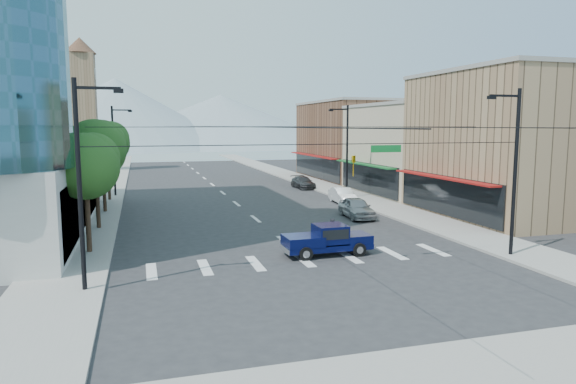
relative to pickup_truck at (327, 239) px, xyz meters
name	(u,v)px	position (x,y,z in m)	size (l,w,h in m)	color
ground	(316,267)	(-1.37, -2.19, -0.87)	(160.00, 160.00, 0.00)	#28282B
sidewalk_left	(108,185)	(-13.37, 37.81, -0.80)	(4.00, 120.00, 0.15)	gray
sidewalk_right	(302,179)	(10.63, 37.81, -0.80)	(4.00, 120.00, 0.15)	gray
sidewalk_cross	(458,377)	(-1.37, -14.19, -0.80)	(28.00, 4.00, 0.15)	gray
shop_near	(516,146)	(18.63, 7.81, 4.63)	(12.00, 14.00, 11.00)	#8C6B4C
shop_mid	(421,150)	(18.63, 21.81, 3.63)	(12.00, 14.00, 9.00)	tan
shop_far	(359,141)	(18.63, 37.81, 4.13)	(12.00, 18.00, 10.00)	brown
clock_tower	(82,102)	(-17.87, 59.81, 9.77)	(4.80, 4.80, 20.40)	#8C6B4C
mountain_left	(116,113)	(-16.37, 147.81, 10.13)	(80.00, 80.00, 22.00)	gray
mountain_right	(221,120)	(18.63, 157.81, 8.13)	(90.00, 90.00, 18.00)	gray
tree_near	(88,164)	(-12.44, 3.91, 4.12)	(3.65, 3.64, 6.71)	black
tree_midnear	(97,148)	(-12.44, 10.91, 4.72)	(4.09, 4.09, 7.52)	black
tree_midfar	(104,152)	(-12.44, 17.91, 4.12)	(3.65, 3.64, 6.71)	black
tree_far	(109,142)	(-12.44, 24.91, 4.72)	(4.09, 4.09, 7.52)	black
signal_rig	(328,177)	(-1.17, -3.19, 3.77)	(21.80, 0.20, 9.00)	black
lamp_pole_nw	(115,147)	(-12.03, 27.81, 4.07)	(2.00, 0.25, 9.00)	black
lamp_pole_ne	(346,148)	(9.30, 19.81, 4.07)	(2.00, 0.25, 9.00)	black
pickup_truck	(327,239)	(0.00, 0.00, 0.00)	(4.98, 2.02, 1.67)	#080D3D
pedestrian	(333,232)	(1.13, 2.06, -0.06)	(0.59, 0.39, 1.63)	black
parked_car_near	(356,208)	(6.23, 10.15, -0.09)	(1.85, 4.59, 1.56)	#A3A3A8
parked_car_mid	(343,196)	(8.03, 17.38, -0.16)	(1.51, 4.32, 1.42)	white
parked_car_far	(303,182)	(8.03, 29.22, -0.21)	(1.86, 4.59, 1.33)	#2E2F31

